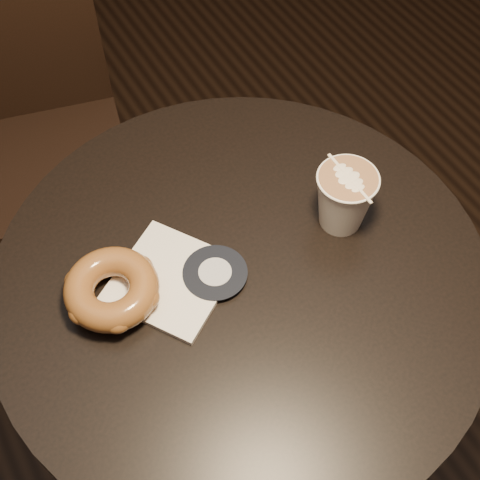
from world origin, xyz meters
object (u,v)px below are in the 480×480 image
at_px(chair, 26,105).
at_px(doughnut, 112,289).
at_px(latte_cup, 344,200).
at_px(cafe_table, 241,338).
at_px(pastry_bag, 171,280).

distance_m(chair, doughnut, 0.71).
height_order(chair, latte_cup, chair).
distance_m(cafe_table, latte_cup, 0.30).
bearing_deg(pastry_bag, chair, 59.27).
xyz_separation_m(cafe_table, pastry_bag, (-0.09, 0.04, 0.20)).
relative_size(cafe_table, pastry_bag, 5.15).
xyz_separation_m(cafe_table, doughnut, (-0.17, 0.05, 0.23)).
bearing_deg(latte_cup, doughnut, 172.56).
bearing_deg(doughnut, cafe_table, -17.14).
bearing_deg(chair, doughnut, -80.55).
bearing_deg(doughnut, chair, 85.34).
relative_size(doughnut, latte_cup, 1.31).
distance_m(chair, latte_cup, 0.81).
height_order(cafe_table, chair, chair).
bearing_deg(cafe_table, doughnut, 162.86).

